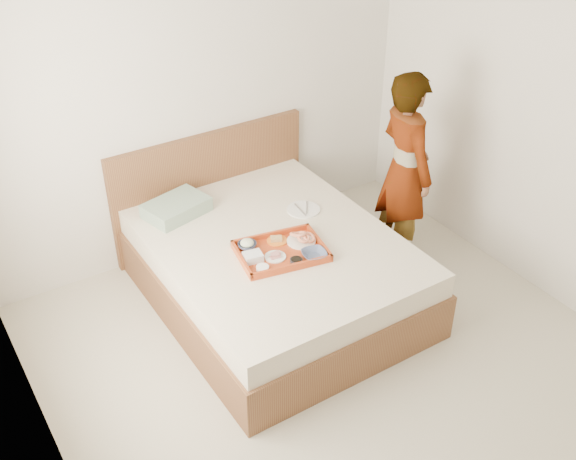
% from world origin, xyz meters
% --- Properties ---
extents(ground, '(3.50, 4.00, 0.01)m').
position_xyz_m(ground, '(0.00, 0.00, 0.00)').
color(ground, beige).
rests_on(ground, ground).
extents(wall_back, '(3.50, 0.01, 2.60)m').
position_xyz_m(wall_back, '(0.00, 2.00, 1.30)').
color(wall_back, silver).
rests_on(wall_back, ground).
extents(wall_left, '(0.01, 4.00, 2.60)m').
position_xyz_m(wall_left, '(-1.75, 0.00, 1.30)').
color(wall_left, silver).
rests_on(wall_left, ground).
extents(bed, '(1.65, 2.00, 0.53)m').
position_xyz_m(bed, '(0.00, 1.00, 0.27)').
color(bed, brown).
rests_on(bed, ground).
extents(headboard, '(1.65, 0.06, 0.95)m').
position_xyz_m(headboard, '(0.00, 1.97, 0.47)').
color(headboard, brown).
rests_on(headboard, ground).
extents(pillow, '(0.51, 0.40, 0.11)m').
position_xyz_m(pillow, '(-0.42, 1.67, 0.58)').
color(pillow, '#90A08C').
rests_on(pillow, bed).
extents(tray, '(0.65, 0.52, 0.05)m').
position_xyz_m(tray, '(-0.05, 0.83, 0.56)').
color(tray, '#B6481A').
rests_on(tray, bed).
extents(prawn_plate, '(0.23, 0.23, 0.01)m').
position_xyz_m(prawn_plate, '(0.14, 0.86, 0.55)').
color(prawn_plate, white).
rests_on(prawn_plate, tray).
extents(navy_bowl_big, '(0.19, 0.19, 0.04)m').
position_xyz_m(navy_bowl_big, '(0.11, 0.67, 0.57)').
color(navy_bowl_big, '#15223F').
rests_on(navy_bowl_big, tray).
extents(sauce_dish, '(0.10, 0.10, 0.03)m').
position_xyz_m(sauce_dish, '(-0.03, 0.67, 0.56)').
color(sauce_dish, black).
rests_on(sauce_dish, tray).
extents(meat_plate, '(0.17, 0.17, 0.01)m').
position_xyz_m(meat_plate, '(-0.11, 0.80, 0.55)').
color(meat_plate, white).
rests_on(meat_plate, tray).
extents(bread_plate, '(0.17, 0.17, 0.01)m').
position_xyz_m(bread_plate, '(-0.00, 0.96, 0.55)').
color(bread_plate, orange).
rests_on(bread_plate, tray).
extents(salad_bowl, '(0.15, 0.15, 0.04)m').
position_xyz_m(salad_bowl, '(-0.21, 1.00, 0.57)').
color(salad_bowl, '#15223F').
rests_on(salad_bowl, tray).
extents(plastic_tub, '(0.14, 0.12, 0.05)m').
position_xyz_m(plastic_tub, '(-0.25, 0.85, 0.57)').
color(plastic_tub, silver).
rests_on(plastic_tub, tray).
extents(cheese_round, '(0.10, 0.10, 0.03)m').
position_xyz_m(cheese_round, '(-0.25, 0.73, 0.56)').
color(cheese_round, white).
rests_on(cheese_round, tray).
extents(dinner_plate, '(0.33, 0.33, 0.01)m').
position_xyz_m(dinner_plate, '(0.39, 1.21, 0.54)').
color(dinner_plate, white).
rests_on(dinner_plate, bed).
extents(person, '(0.44, 0.61, 1.54)m').
position_xyz_m(person, '(1.13, 0.96, 0.77)').
color(person, white).
rests_on(person, ground).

